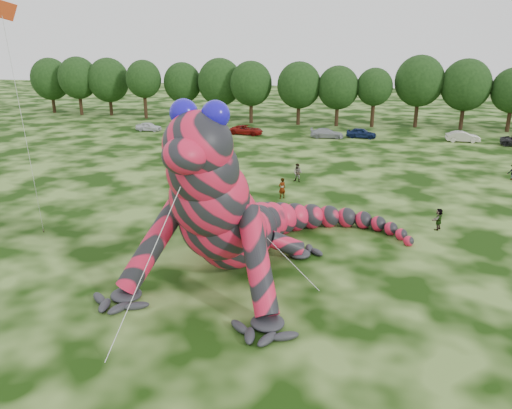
{
  "coord_description": "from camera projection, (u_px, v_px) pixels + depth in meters",
  "views": [
    {
      "loc": [
        1.69,
        -19.77,
        12.92
      ],
      "look_at": [
        -4.52,
        5.95,
        4.0
      ],
      "focal_mm": 35.0,
      "sensor_mm": 36.0,
      "label": 1
    }
  ],
  "objects": [
    {
      "name": "spectator_4",
      "position": [
        222.0,
        149.0,
        56.22
      ],
      "size": [
        0.68,
        0.93,
        1.76
      ],
      "primitive_type": "imported",
      "rotation": [
        0.0,
        0.0,
        1.42
      ],
      "color": "gray",
      "rests_on": "ground"
    },
    {
      "name": "car_0",
      "position": [
        149.0,
        127.0,
        71.82
      ],
      "size": [
        3.7,
        1.49,
        1.26
      ],
      "primitive_type": "imported",
      "rotation": [
        0.0,
        0.0,
        1.57
      ],
      "color": "silver",
      "rests_on": "ground"
    },
    {
      "name": "tree_7",
      "position": [
        299.0,
        93.0,
        75.77
      ],
      "size": [
        6.68,
        6.01,
        9.48
      ],
      "primitive_type": null,
      "color": "black",
      "rests_on": "ground"
    },
    {
      "name": "tree_3",
      "position": [
        144.0,
        89.0,
        81.71
      ],
      "size": [
        5.81,
        5.23,
        9.44
      ],
      "primitive_type": null,
      "color": "black",
      "rests_on": "ground"
    },
    {
      "name": "tree_5",
      "position": [
        220.0,
        89.0,
        80.12
      ],
      "size": [
        7.16,
        6.44,
        9.8
      ],
      "primitive_type": null,
      "color": "black",
      "rests_on": "ground"
    },
    {
      "name": "car_5",
      "position": [
        463.0,
        137.0,
        64.3
      ],
      "size": [
        4.23,
        1.7,
        1.37
      ],
      "primitive_type": "imported",
      "rotation": [
        0.0,
        0.0,
        1.63
      ],
      "color": "#BAB5A9",
      "rests_on": "ground"
    },
    {
      "name": "tree_1",
      "position": [
        79.0,
        86.0,
        85.37
      ],
      "size": [
        6.74,
        6.07,
        9.81
      ],
      "primitive_type": null,
      "color": "black",
      "rests_on": "ground"
    },
    {
      "name": "spectator_0",
      "position": [
        282.0,
        188.0,
        41.69
      ],
      "size": [
        0.77,
        0.75,
        1.78
      ],
      "primitive_type": "imported",
      "rotation": [
        0.0,
        0.0,
        3.87
      ],
      "color": "gray",
      "rests_on": "ground"
    },
    {
      "name": "car_3",
      "position": [
        327.0,
        133.0,
        66.87
      ],
      "size": [
        4.56,
        2.24,
        1.28
      ],
      "primitive_type": "imported",
      "rotation": [
        0.0,
        0.0,
        1.67
      ],
      "color": "#A1A4AB",
      "rests_on": "ground"
    },
    {
      "name": "car_4",
      "position": [
        361.0,
        133.0,
        66.83
      ],
      "size": [
        4.14,
        2.1,
        1.35
      ],
      "primitive_type": "imported",
      "rotation": [
        0.0,
        0.0,
        1.44
      ],
      "color": "#101D45",
      "rests_on": "ground"
    },
    {
      "name": "inflatable_gecko",
      "position": [
        240.0,
        179.0,
        28.75
      ],
      "size": [
        19.45,
        22.3,
        10.25
      ],
      "primitive_type": null,
      "rotation": [
        0.0,
        0.0,
        -0.11
      ],
      "color": "red",
      "rests_on": "ground"
    },
    {
      "name": "tree_8",
      "position": [
        338.0,
        96.0,
        74.72
      ],
      "size": [
        6.14,
        5.53,
        8.94
      ],
      "primitive_type": null,
      "color": "black",
      "rests_on": "ground"
    },
    {
      "name": "tree_6",
      "position": [
        251.0,
        92.0,
        77.32
      ],
      "size": [
        6.52,
        5.86,
        9.49
      ],
      "primitive_type": null,
      "color": "black",
      "rests_on": "ground"
    },
    {
      "name": "tree_10",
      "position": [
        418.0,
        92.0,
        73.35
      ],
      "size": [
        7.09,
        6.38,
        10.5
      ],
      "primitive_type": null,
      "color": "black",
      "rests_on": "ground"
    },
    {
      "name": "tree_0",
      "position": [
        51.0,
        86.0,
        87.89
      ],
      "size": [
        6.91,
        6.22,
        9.51
      ],
      "primitive_type": null,
      "color": "black",
      "rests_on": "ground"
    },
    {
      "name": "tree_12",
      "position": [
        512.0,
        100.0,
        70.02
      ],
      "size": [
        5.99,
        5.39,
        8.97
      ],
      "primitive_type": null,
      "color": "black",
      "rests_on": "ground"
    },
    {
      "name": "tree_4",
      "position": [
        183.0,
        91.0,
        81.94
      ],
      "size": [
        6.22,
        5.6,
        9.06
      ],
      "primitive_type": null,
      "color": "black",
      "rests_on": "ground"
    },
    {
      "name": "spectator_1",
      "position": [
        298.0,
        173.0,
        46.51
      ],
      "size": [
        0.99,
        0.87,
        1.74
      ],
      "primitive_type": "imported",
      "rotation": [
        0.0,
        0.0,
        6.01
      ],
      "color": "gray",
      "rests_on": "ground"
    },
    {
      "name": "tree_11",
      "position": [
        465.0,
        95.0,
        71.65
      ],
      "size": [
        7.01,
        6.31,
        10.07
      ],
      "primitive_type": null,
      "color": "black",
      "rests_on": "ground"
    },
    {
      "name": "ground",
      "position": [
        322.0,
        335.0,
        22.71
      ],
      "size": [
        240.0,
        240.0,
        0.0
      ],
      "primitive_type": "plane",
      "color": "#16330A",
      "rests_on": "ground"
    },
    {
      "name": "spectator_5",
      "position": [
        439.0,
        219.0,
        34.97
      ],
      "size": [
        1.07,
        1.5,
        1.56
      ],
      "primitive_type": "imported",
      "rotation": [
        0.0,
        0.0,
        4.24
      ],
      "color": "gray",
      "rests_on": "ground"
    },
    {
      "name": "flying_kite",
      "position": [
        5.0,
        30.0,
        25.89
      ],
      "size": [
        3.69,
        5.29,
        15.36
      ],
      "color": "#D7431A",
      "rests_on": "ground"
    },
    {
      "name": "car_1",
      "position": [
        209.0,
        126.0,
        71.86
      ],
      "size": [
        4.55,
        1.73,
        1.48
      ],
      "primitive_type": "imported",
      "rotation": [
        0.0,
        0.0,
        1.54
      ],
      "color": "black",
      "rests_on": "ground"
    },
    {
      "name": "tree_2",
      "position": [
        109.0,
        87.0,
        84.87
      ],
      "size": [
        7.04,
        6.34,
        9.64
      ],
      "primitive_type": null,
      "color": "black",
      "rests_on": "ground"
    },
    {
      "name": "tree_9",
      "position": [
        374.0,
        98.0,
        73.91
      ],
      "size": [
        5.27,
        4.74,
        8.68
      ],
      "primitive_type": null,
      "color": "black",
      "rests_on": "ground"
    },
    {
      "name": "car_2",
      "position": [
        247.0,
        130.0,
        69.22
      ],
      "size": [
        4.83,
        2.68,
        1.28
      ],
      "primitive_type": "imported",
      "rotation": [
        0.0,
        0.0,
        1.45
      ],
      "color": "maroon",
      "rests_on": "ground"
    }
  ]
}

